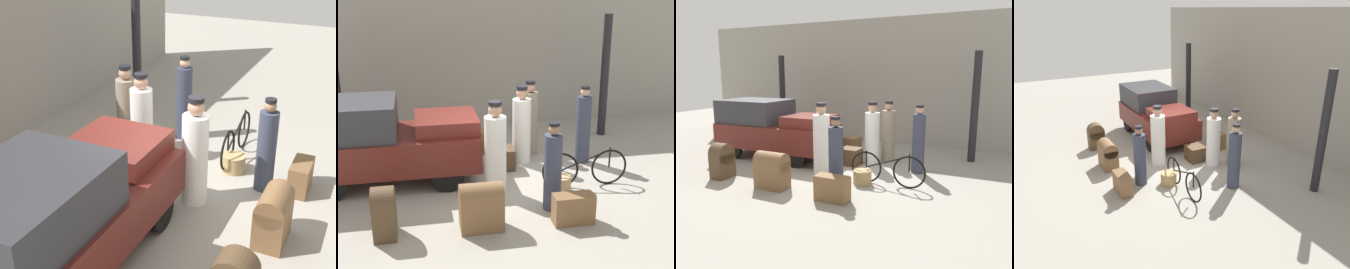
# 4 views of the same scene
# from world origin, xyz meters

# --- Properties ---
(ground_plane) EXTENTS (30.00, 30.00, 0.00)m
(ground_plane) POSITION_xyz_m (0.00, 0.00, 0.00)
(ground_plane) COLOR gray
(canopy_pillar_right) EXTENTS (0.21, 0.21, 3.18)m
(canopy_pillar_right) POSITION_xyz_m (3.27, 2.48, 1.59)
(canopy_pillar_right) COLOR black
(canopy_pillar_right) RESTS_ON ground
(truck) EXTENTS (3.60, 1.65, 1.75)m
(truck) POSITION_xyz_m (-2.34, 0.46, 0.93)
(truck) COLOR black
(truck) RESTS_ON ground
(bicycle) EXTENTS (1.79, 0.04, 0.81)m
(bicycle) POSITION_xyz_m (1.67, -0.57, 0.39)
(bicycle) COLOR black
(bicycle) RESTS_ON ground
(wicker_basket) EXTENTS (0.43, 0.43, 0.33)m
(wicker_basket) POSITION_xyz_m (1.12, -0.71, 0.16)
(wicker_basket) COLOR tan
(wicker_basket) RESTS_ON ground
(conductor_in_dark_uniform) EXTENTS (0.39, 0.39, 1.77)m
(conductor_in_dark_uniform) POSITION_xyz_m (1.03, 1.49, 0.81)
(conductor_in_dark_uniform) COLOR gray
(conductor_in_dark_uniform) RESTS_ON ground
(porter_lifting_near_truck) EXTENTS (0.32, 0.32, 1.66)m
(porter_lifting_near_truck) POSITION_xyz_m (0.75, -1.37, 0.77)
(porter_lifting_near_truck) COLOR #33384C
(porter_lifting_near_truck) RESTS_ON ground
(porter_standing_middle) EXTENTS (0.43, 0.43, 1.84)m
(porter_standing_middle) POSITION_xyz_m (-0.13, -0.43, 0.84)
(porter_standing_middle) COLOR white
(porter_standing_middle) RESTS_ON ground
(porter_carrying_trunk) EXTENTS (0.33, 0.33, 1.77)m
(porter_carrying_trunk) POSITION_xyz_m (2.09, 0.72, 0.82)
(porter_carrying_trunk) COLOR #33384C
(porter_carrying_trunk) RESTS_ON ground
(porter_with_bicycle) EXTENTS (0.41, 0.41, 1.78)m
(porter_with_bicycle) POSITION_xyz_m (0.71, 0.98, 0.81)
(porter_with_bicycle) COLOR white
(porter_with_bicycle) RESTS_ON ground
(suitcase_tan_flat) EXTENTS (0.70, 0.32, 0.53)m
(suitcase_tan_flat) POSITION_xyz_m (0.96, -1.95, 0.27)
(suitcase_tan_flat) COLOR brown
(suitcase_tan_flat) RESTS_ON ground
(trunk_umber_medium) EXTENTS (0.56, 0.44, 0.55)m
(trunk_umber_medium) POSITION_xyz_m (-0.30, 1.79, 0.27)
(trunk_umber_medium) COLOR brown
(trunk_umber_medium) RESTS_ON ground
(suitcase_small_leather) EXTENTS (0.72, 0.43, 0.84)m
(suitcase_small_leather) POSITION_xyz_m (-0.62, -1.86, 0.44)
(suitcase_small_leather) COLOR brown
(suitcase_small_leather) RESTS_ON ground
(trunk_wicker_pale) EXTENTS (0.54, 0.52, 0.47)m
(trunk_wicker_pale) POSITION_xyz_m (0.19, 0.68, 0.24)
(trunk_wicker_pale) COLOR #4C3823
(trunk_wicker_pale) RESTS_ON ground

